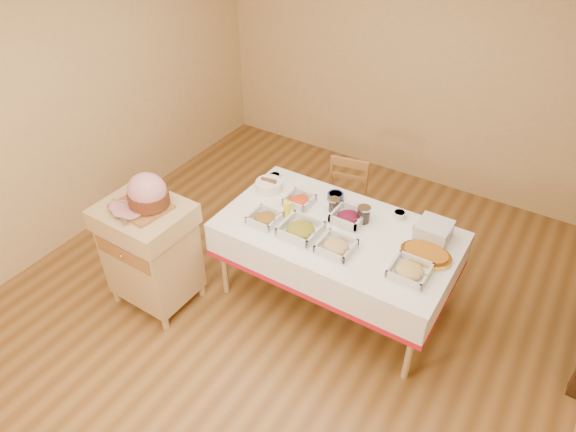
% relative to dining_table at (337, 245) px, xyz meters
% --- Properties ---
extents(room_shell, '(5.00, 5.00, 5.00)m').
position_rel_dining_table_xyz_m(room_shell, '(-0.30, -0.30, 0.70)').
color(room_shell, brown).
rests_on(room_shell, ground).
extents(dining_table, '(1.82, 1.02, 0.76)m').
position_rel_dining_table_xyz_m(dining_table, '(0.00, 0.00, 0.00)').
color(dining_table, tan).
rests_on(dining_table, ground).
extents(butcher_cart, '(0.68, 0.57, 0.95)m').
position_rel_dining_table_xyz_m(butcher_cart, '(-1.26, -0.78, -0.06)').
color(butcher_cart, tan).
rests_on(butcher_cart, ground).
extents(dining_chair, '(0.45, 0.44, 0.86)m').
position_rel_dining_table_xyz_m(dining_chair, '(-0.29, 0.70, -0.16)').
color(dining_chair, '#976431').
rests_on(dining_chair, ground).
extents(ham_on_board, '(0.43, 0.41, 0.28)m').
position_rel_dining_table_xyz_m(ham_on_board, '(-1.22, -0.75, 0.47)').
color(ham_on_board, '#976431').
rests_on(ham_on_board, butcher_cart).
extents(serving_dish_a, '(0.23, 0.22, 0.10)m').
position_rel_dining_table_xyz_m(serving_dish_a, '(-0.53, -0.22, 0.19)').
color(serving_dish_a, silver).
rests_on(serving_dish_a, dining_table).
extents(serving_dish_b, '(0.29, 0.29, 0.12)m').
position_rel_dining_table_xyz_m(serving_dish_b, '(-0.22, -0.20, 0.20)').
color(serving_dish_b, silver).
rests_on(serving_dish_b, dining_table).
extents(serving_dish_c, '(0.25, 0.25, 0.10)m').
position_rel_dining_table_xyz_m(serving_dish_c, '(0.10, -0.22, 0.19)').
color(serving_dish_c, silver).
rests_on(serving_dish_c, dining_table).
extents(serving_dish_d, '(0.26, 0.26, 0.10)m').
position_rel_dining_table_xyz_m(serving_dish_d, '(0.65, -0.18, 0.19)').
color(serving_dish_d, silver).
rests_on(serving_dish_d, dining_table).
extents(serving_dish_e, '(0.22, 0.21, 0.10)m').
position_rel_dining_table_xyz_m(serving_dish_e, '(-0.42, 0.13, 0.19)').
color(serving_dish_e, silver).
rests_on(serving_dish_e, dining_table).
extents(serving_dish_f, '(0.25, 0.24, 0.12)m').
position_rel_dining_table_xyz_m(serving_dish_f, '(0.02, 0.14, 0.20)').
color(serving_dish_f, silver).
rests_on(serving_dish_f, dining_table).
extents(small_bowl_left, '(0.11, 0.11, 0.05)m').
position_rel_dining_table_xyz_m(small_bowl_left, '(-0.80, 0.33, 0.19)').
color(small_bowl_left, silver).
rests_on(small_bowl_left, dining_table).
extents(small_bowl_mid, '(0.13, 0.13, 0.06)m').
position_rel_dining_table_xyz_m(small_bowl_mid, '(-0.20, 0.34, 0.19)').
color(small_bowl_mid, navy).
rests_on(small_bowl_mid, dining_table).
extents(small_bowl_right, '(0.10, 0.10, 0.05)m').
position_rel_dining_table_xyz_m(small_bowl_right, '(0.34, 0.39, 0.19)').
color(small_bowl_right, silver).
rests_on(small_bowl_right, dining_table).
extents(bowl_white_imported, '(0.16, 0.16, 0.03)m').
position_rel_dining_table_xyz_m(bowl_white_imported, '(0.03, 0.29, 0.18)').
color(bowl_white_imported, silver).
rests_on(bowl_white_imported, dining_table).
extents(bowl_small_imported, '(0.18, 0.18, 0.05)m').
position_rel_dining_table_xyz_m(bowl_small_imported, '(0.56, 0.29, 0.18)').
color(bowl_small_imported, silver).
rests_on(bowl_small_imported, dining_table).
extents(preserve_jar_left, '(0.09, 0.09, 0.11)m').
position_rel_dining_table_xyz_m(preserve_jar_left, '(-0.14, 0.19, 0.21)').
color(preserve_jar_left, silver).
rests_on(preserve_jar_left, dining_table).
extents(preserve_jar_right, '(0.11, 0.11, 0.14)m').
position_rel_dining_table_xyz_m(preserve_jar_right, '(0.12, 0.19, 0.22)').
color(preserve_jar_right, silver).
rests_on(preserve_jar_right, dining_table).
extents(mustard_bottle, '(0.05, 0.05, 0.17)m').
position_rel_dining_table_xyz_m(mustard_bottle, '(-0.42, -0.07, 0.24)').
color(mustard_bottle, yellow).
rests_on(mustard_bottle, dining_table).
extents(bread_basket, '(0.23, 0.23, 0.10)m').
position_rel_dining_table_xyz_m(bread_basket, '(-0.75, 0.16, 0.20)').
color(bread_basket, white).
rests_on(bread_basket, dining_table).
extents(plate_stack, '(0.24, 0.24, 0.13)m').
position_rel_dining_table_xyz_m(plate_stack, '(0.65, 0.29, 0.23)').
color(plate_stack, silver).
rests_on(plate_stack, dining_table).
extents(brass_platter, '(0.38, 0.27, 0.05)m').
position_rel_dining_table_xyz_m(brass_platter, '(0.68, 0.05, 0.18)').
color(brass_platter, gold).
rests_on(brass_platter, dining_table).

